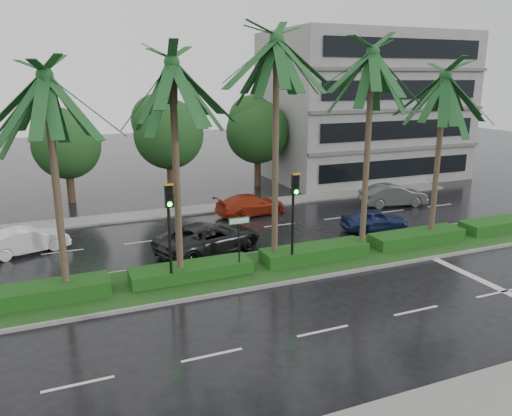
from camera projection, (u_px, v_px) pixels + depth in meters
name	position (u px, v px, depth m)	size (l,w,h in m)	color
ground	(265.00, 278.00, 21.65)	(120.00, 120.00, 0.00)	black
far_sidewalk	(191.00, 211.00, 32.34)	(40.00, 2.00, 0.12)	gray
median	(256.00, 269.00, 22.52)	(36.00, 4.00, 0.15)	gray
hedge	(256.00, 261.00, 22.43)	(35.20, 1.40, 0.60)	#194814
lane_markings	(331.00, 272.00, 22.39)	(34.00, 13.06, 0.01)	silver
palm_row	(227.00, 80.00, 19.95)	(26.30, 4.20, 10.64)	#433626
signal_median_left	(169.00, 220.00, 19.66)	(0.34, 0.42, 4.36)	black
signal_median_right	(294.00, 207.00, 21.70)	(0.34, 0.42, 4.36)	black
street_sign	(239.00, 231.00, 21.16)	(0.95, 0.09, 2.60)	black
bg_trees	(179.00, 133.00, 36.50)	(32.60, 5.06, 7.30)	#39251A
building	(363.00, 106.00, 42.49)	(16.00, 10.00, 12.00)	gray
car_white	(27.00, 240.00, 24.63)	(3.92, 1.37, 1.29)	white
car_darkgrey	(209.00, 238.00, 24.65)	(5.52, 2.55, 1.53)	black
car_red	(251.00, 205.00, 31.38)	(4.60, 1.87, 1.33)	#A12911
car_blue	(374.00, 220.00, 28.21)	(3.74, 1.50, 1.27)	navy
car_grey	(393.00, 195.00, 33.57)	(4.45, 1.55, 1.47)	#4C4F51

